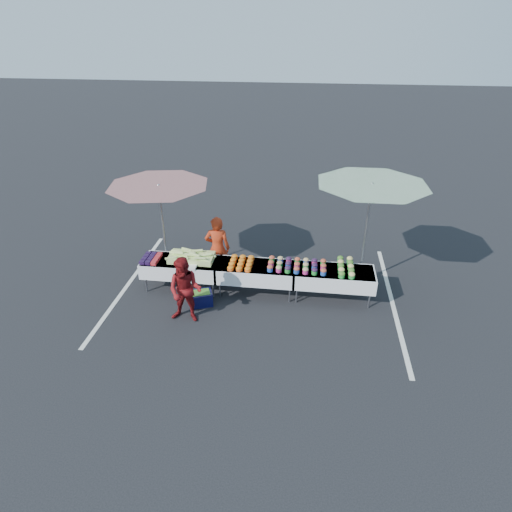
# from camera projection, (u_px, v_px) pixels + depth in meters

# --- Properties ---
(ground) EXTENTS (80.00, 80.00, 0.00)m
(ground) POSITION_uv_depth(u_px,v_px,m) (256.00, 292.00, 10.31)
(ground) COLOR black
(stripe_left) EXTENTS (0.10, 5.00, 0.00)m
(stripe_left) POSITION_uv_depth(u_px,v_px,m) (129.00, 283.00, 10.67)
(stripe_left) COLOR silver
(stripe_left) RESTS_ON ground
(stripe_right) EXTENTS (0.10, 5.00, 0.00)m
(stripe_right) POSITION_uv_depth(u_px,v_px,m) (392.00, 302.00, 9.94)
(stripe_right) COLOR silver
(stripe_right) RESTS_ON ground
(table_left) EXTENTS (1.86, 0.81, 0.75)m
(table_left) POSITION_uv_depth(u_px,v_px,m) (182.00, 267.00, 10.23)
(table_left) COLOR white
(table_left) RESTS_ON ground
(table_center) EXTENTS (1.86, 0.81, 0.75)m
(table_center) POSITION_uv_depth(u_px,v_px,m) (256.00, 272.00, 10.03)
(table_center) COLOR white
(table_center) RESTS_ON ground
(table_right) EXTENTS (1.86, 0.81, 0.75)m
(table_right) POSITION_uv_depth(u_px,v_px,m) (334.00, 277.00, 9.82)
(table_right) COLOR white
(table_right) RESTS_ON ground
(berry_punnets) EXTENTS (0.40, 0.54, 0.08)m
(berry_punnets) POSITION_uv_depth(u_px,v_px,m) (151.00, 258.00, 10.16)
(berry_punnets) COLOR black
(berry_punnets) RESTS_ON table_left
(corn_pile) EXTENTS (1.16, 0.57, 0.26)m
(corn_pile) POSITION_uv_depth(u_px,v_px,m) (191.00, 257.00, 10.11)
(corn_pile) COLOR #B0DC70
(corn_pile) RESTS_ON table_left
(plastic_bags) EXTENTS (0.30, 0.25, 0.05)m
(plastic_bags) POSITION_uv_depth(u_px,v_px,m) (190.00, 267.00, 9.84)
(plastic_bags) COLOR white
(plastic_bags) RESTS_ON table_left
(carrot_bowls) EXTENTS (0.55, 0.69, 0.11)m
(carrot_bowls) POSITION_uv_depth(u_px,v_px,m) (241.00, 263.00, 9.95)
(carrot_bowls) COLOR orange
(carrot_bowls) RESTS_ON table_center
(potato_cups) EXTENTS (1.34, 0.58, 0.16)m
(potato_cups) POSITION_uv_depth(u_px,v_px,m) (297.00, 265.00, 9.80)
(potato_cups) COLOR #2248A1
(potato_cups) RESTS_ON table_right
(bean_baskets) EXTENTS (0.36, 0.86, 0.15)m
(bean_baskets) POSITION_uv_depth(u_px,v_px,m) (346.00, 267.00, 9.75)
(bean_baskets) COLOR #238E31
(bean_baskets) RESTS_ON table_right
(vendor) EXTENTS (0.64, 0.45, 1.68)m
(vendor) POSITION_uv_depth(u_px,v_px,m) (218.00, 248.00, 10.49)
(vendor) COLOR #AF2F14
(vendor) RESTS_ON ground
(customer) EXTENTS (0.77, 0.61, 1.52)m
(customer) POSITION_uv_depth(u_px,v_px,m) (185.00, 290.00, 9.01)
(customer) COLOR maroon
(customer) RESTS_ON ground
(umbrella_left) EXTENTS (2.84, 2.84, 2.45)m
(umbrella_left) POSITION_uv_depth(u_px,v_px,m) (159.00, 193.00, 9.95)
(umbrella_left) COLOR black
(umbrella_left) RESTS_ON ground
(umbrella_right) EXTENTS (3.36, 3.36, 2.61)m
(umbrella_right) POSITION_uv_depth(u_px,v_px,m) (371.00, 193.00, 9.56)
(umbrella_right) COLOR black
(umbrella_right) RESTS_ON ground
(storage_bin) EXTENTS (0.61, 0.53, 0.33)m
(storage_bin) POSITION_uv_depth(u_px,v_px,m) (201.00, 298.00, 9.79)
(storage_bin) COLOR #0A0B36
(storage_bin) RESTS_ON ground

